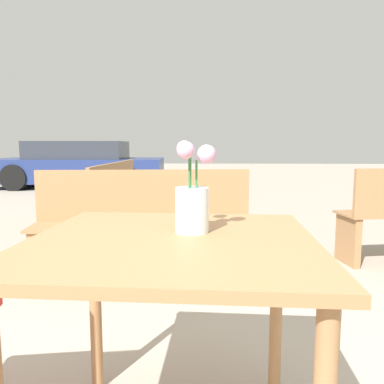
# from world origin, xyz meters

# --- Properties ---
(table_front) EXTENTS (0.90, 0.86, 0.76)m
(table_front) POSITION_xyz_m (0.00, 0.00, 0.65)
(table_front) COLOR #9E7047
(table_front) RESTS_ON ground_plane
(flower_vase) EXTENTS (0.13, 0.14, 0.30)m
(flower_vase) POSITION_xyz_m (0.06, 0.07, 0.86)
(flower_vase) COLOR silver
(flower_vase) RESTS_ON table_front
(bench_middle) EXTENTS (1.69, 0.54, 0.85)m
(bench_middle) POSITION_xyz_m (-0.38, 1.69, 0.46)
(bench_middle) COLOR #9E7047
(bench_middle) RESTS_ON ground_plane
(bench_far) EXTENTS (0.37, 1.85, 0.85)m
(bench_far) POSITION_xyz_m (-1.00, 2.95, 0.47)
(bench_far) COLOR #9E7047
(bench_far) RESTS_ON ground_plane
(parked_car) EXTENTS (4.19, 1.98, 1.13)m
(parked_car) POSITION_xyz_m (-3.11, 8.10, 0.55)
(parked_car) COLOR navy
(parked_car) RESTS_ON ground_plane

